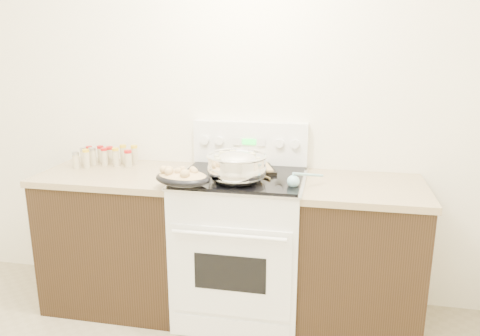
# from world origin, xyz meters

# --- Properties ---
(room_shell) EXTENTS (4.10, 3.60, 2.75)m
(room_shell) POSITION_xyz_m (0.00, 0.00, 1.70)
(room_shell) COLOR white
(room_shell) RESTS_ON ground
(counter_left) EXTENTS (0.93, 0.67, 0.92)m
(counter_left) POSITION_xyz_m (-0.48, 1.43, 0.46)
(counter_left) COLOR black
(counter_left) RESTS_ON ground
(counter_right) EXTENTS (0.73, 0.67, 0.92)m
(counter_right) POSITION_xyz_m (1.08, 1.43, 0.46)
(counter_right) COLOR black
(counter_right) RESTS_ON ground
(kitchen_range) EXTENTS (0.78, 0.73, 1.22)m
(kitchen_range) POSITION_xyz_m (0.35, 1.42, 0.49)
(kitchen_range) COLOR white
(kitchen_range) RESTS_ON ground
(mixing_bowl) EXTENTS (0.37, 0.37, 0.21)m
(mixing_bowl) POSITION_xyz_m (0.35, 1.28, 1.03)
(mixing_bowl) COLOR silver
(mixing_bowl) RESTS_ON kitchen_range
(roasting_pan) EXTENTS (0.38, 0.30, 0.12)m
(roasting_pan) POSITION_xyz_m (0.06, 1.14, 0.99)
(roasting_pan) COLOR black
(roasting_pan) RESTS_ON kitchen_range
(baking_sheet) EXTENTS (0.47, 0.39, 0.06)m
(baking_sheet) POSITION_xyz_m (0.33, 1.51, 0.96)
(baking_sheet) COLOR black
(baking_sheet) RESTS_ON kitchen_range
(wooden_spoon) EXTENTS (0.20, 0.21, 0.04)m
(wooden_spoon) POSITION_xyz_m (0.39, 1.39, 0.95)
(wooden_spoon) COLOR #A07F49
(wooden_spoon) RESTS_ON kitchen_range
(blue_ladle) EXTENTS (0.20, 0.20, 0.09)m
(blue_ladle) POSITION_xyz_m (0.69, 1.26, 0.97)
(blue_ladle) COLOR #85BCC6
(blue_ladle) RESTS_ON kitchen_range
(spice_jars) EXTENTS (0.38, 0.24, 0.13)m
(spice_jars) POSITION_xyz_m (-0.63, 1.56, 0.98)
(spice_jars) COLOR #BFB28C
(spice_jars) RESTS_ON counter_left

